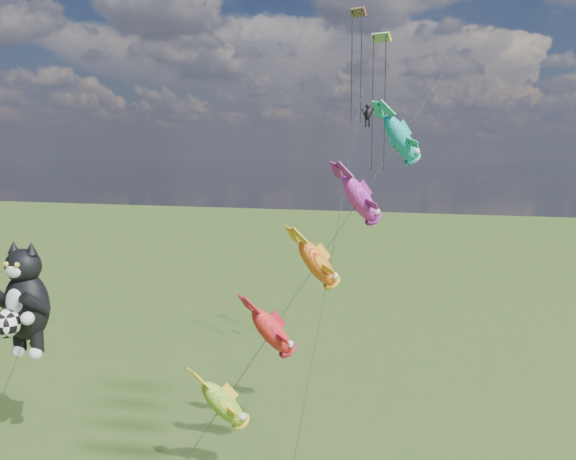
% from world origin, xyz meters
% --- Properties ---
extents(cat_kite_rig, '(2.99, 4.30, 10.98)m').
position_xyz_m(cat_kite_rig, '(3.79, 1.27, 8.00)').
color(cat_kite_rig, brown).
rests_on(cat_kite_rig, ground).
extents(fish_windsock_rig, '(10.36, 12.30, 19.04)m').
position_xyz_m(fish_windsock_rig, '(19.24, 1.35, 10.69)').
color(fish_windsock_rig, brown).
rests_on(fish_windsock_rig, ground).
extents(parafoil_rig, '(1.98, 17.58, 26.29)m').
position_xyz_m(parafoil_rig, '(18.07, 16.23, 19.00)').
color(parafoil_rig, brown).
rests_on(parafoil_rig, ground).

